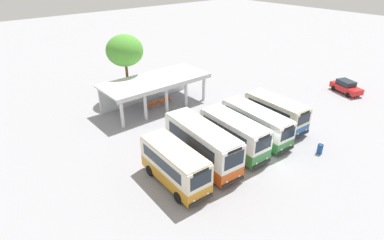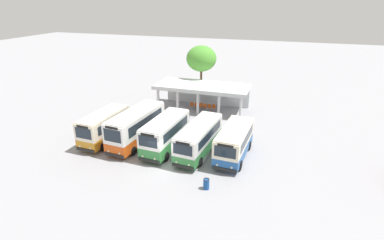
{
  "view_description": "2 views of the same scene",
  "coord_description": "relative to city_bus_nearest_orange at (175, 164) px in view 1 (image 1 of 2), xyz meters",
  "views": [
    {
      "loc": [
        -19.14,
        -12.96,
        15.49
      ],
      "look_at": [
        -1.55,
        8.16,
        1.25
      ],
      "focal_mm": 29.1,
      "sensor_mm": 36.0,
      "label": 1
    },
    {
      "loc": [
        9.86,
        -21.79,
        14.13
      ],
      "look_at": [
        0.62,
        6.2,
        2.13
      ],
      "focal_mm": 28.2,
      "sensor_mm": 36.0,
      "label": 2
    }
  ],
  "objects": [
    {
      "name": "city_bus_fifth_blue",
      "position": [
        13.5,
        0.83,
        -0.08
      ],
      "size": [
        2.69,
        6.85,
        3.0
      ],
      "color": "black",
      "rests_on": "ground"
    },
    {
      "name": "city_bus_middle_cream",
      "position": [
        6.75,
        0.3,
        0.05
      ],
      "size": [
        2.69,
        7.08,
        3.26
      ],
      "color": "black",
      "rests_on": "ground"
    },
    {
      "name": "waiting_chair_middle_seat",
      "position": [
        6.67,
        12.56,
        -1.22
      ],
      "size": [
        0.45,
        0.45,
        0.86
      ],
      "color": "slate",
      "rests_on": "ground"
    },
    {
      "name": "city_bus_nearest_orange",
      "position": [
        0.0,
        0.0,
        0.0
      ],
      "size": [
        2.56,
        6.6,
        3.16
      ],
      "color": "black",
      "rests_on": "ground"
    },
    {
      "name": "waiting_chair_fourth_seat",
      "position": [
        7.29,
        12.46,
        -1.22
      ],
      "size": [
        0.45,
        0.45,
        0.86
      ],
      "color": "slate",
      "rests_on": "ground"
    },
    {
      "name": "litter_bin_apron",
      "position": [
        12.44,
        -4.96,
        -1.29
      ],
      "size": [
        0.49,
        0.49,
        0.9
      ],
      "color": "#19478C",
      "rests_on": "ground"
    },
    {
      "name": "roadside_tree_behind_canopy",
      "position": [
        5.49,
        16.73,
        4.32
      ],
      "size": [
        4.29,
        4.29,
        7.92
      ],
      "color": "brown",
      "rests_on": "ground"
    },
    {
      "name": "waiting_chair_end_by_column",
      "position": [
        5.42,
        12.53,
        -1.22
      ],
      "size": [
        0.45,
        0.45,
        0.86
      ],
      "color": "slate",
      "rests_on": "ground"
    },
    {
      "name": "waiting_chair_far_end_seat",
      "position": [
        8.54,
        12.57,
        -1.22
      ],
      "size": [
        0.45,
        0.45,
        0.86
      ],
      "color": "slate",
      "rests_on": "ground"
    },
    {
      "name": "city_bus_fourth_amber",
      "position": [
        10.12,
        0.59,
        -0.08
      ],
      "size": [
        2.79,
        7.79,
        2.98
      ],
      "color": "black",
      "rests_on": "ground"
    },
    {
      "name": "waiting_chair_second_from_end",
      "position": [
        6.05,
        12.56,
        -1.22
      ],
      "size": [
        0.45,
        0.45,
        0.86
      ],
      "color": "slate",
      "rests_on": "ground"
    },
    {
      "name": "waiting_chair_fifth_seat",
      "position": [
        7.91,
        12.49,
        -1.22
      ],
      "size": [
        0.45,
        0.45,
        0.86
      ],
      "color": "slate",
      "rests_on": "ground"
    },
    {
      "name": "terminal_canopy",
      "position": [
        6.88,
        13.27,
        0.84
      ],
      "size": [
        12.42,
        5.3,
        3.4
      ],
      "color": "silver",
      "rests_on": "ground"
    },
    {
      "name": "parked_car_flank",
      "position": [
        28.14,
        0.54,
        -0.92
      ],
      "size": [
        3.0,
        4.39,
        1.62
      ],
      "color": "black",
      "rests_on": "ground"
    },
    {
      "name": "ground_plane",
      "position": [
        7.82,
        -2.68,
        -1.75
      ],
      "size": [
        180.0,
        180.0,
        0.0
      ],
      "primitive_type": "plane",
      "color": "#939399"
    },
    {
      "name": "city_bus_second_in_row",
      "position": [
        3.37,
        0.71,
        0.18
      ],
      "size": [
        2.95,
        8.16,
        3.51
      ],
      "color": "black",
      "rests_on": "ground"
    }
  ]
}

